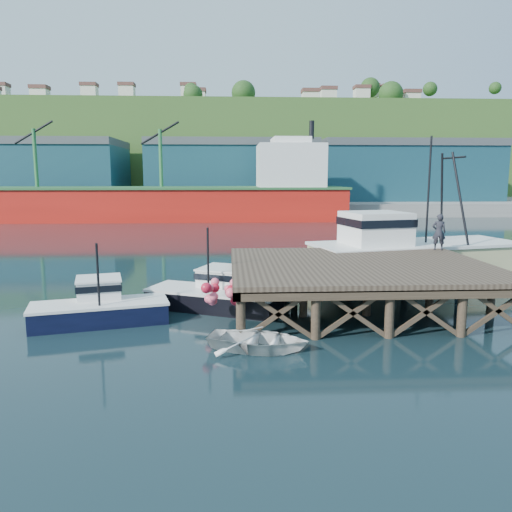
{
  "coord_description": "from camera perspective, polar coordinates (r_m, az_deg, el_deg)",
  "views": [
    {
      "loc": [
        -0.61,
        -22.88,
        6.17
      ],
      "look_at": [
        0.74,
        2.0,
        2.16
      ],
      "focal_mm": 35.0,
      "sensor_mm": 36.0,
      "label": 1
    }
  ],
  "objects": [
    {
      "name": "boat_navy",
      "position": [
        22.31,
        -17.43,
        -5.47
      ],
      "size": [
        5.93,
        3.78,
        3.5
      ],
      "rotation": [
        0.0,
        0.0,
        0.25
      ],
      "color": "black",
      "rests_on": "ground"
    },
    {
      "name": "dinghy",
      "position": [
        18.07,
        0.27,
        -9.56
      ],
      "size": [
        4.22,
        3.53,
        0.75
      ],
      "primitive_type": "imported",
      "rotation": [
        0.0,
        0.0,
        1.28
      ],
      "color": "white",
      "rests_on": "ground"
    },
    {
      "name": "wharf",
      "position": [
        23.88,
        11.78,
        -1.25
      ],
      "size": [
        12.0,
        10.0,
        2.62
      ],
      "color": "brown",
      "rests_on": "ground"
    },
    {
      "name": "warehouse_mid",
      "position": [
        87.88,
        -2.73,
        9.35
      ],
      "size": [
        28.0,
        16.0,
        9.0
      ],
      "primitive_type": "cube",
      "color": "#17434F",
      "rests_on": "far_quay"
    },
    {
      "name": "ground",
      "position": [
        23.71,
        -1.53,
        -5.95
      ],
      "size": [
        300.0,
        300.0,
        0.0
      ],
      "primitive_type": "plane",
      "color": "black",
      "rests_on": "ground"
    },
    {
      "name": "boat_black",
      "position": [
        23.67,
        -4.49,
        -4.21
      ],
      "size": [
        6.7,
        5.58,
        3.89
      ],
      "rotation": [
        0.0,
        0.0,
        -0.41
      ],
      "color": "black",
      "rests_on": "ground"
    },
    {
      "name": "dockworker",
      "position": [
        29.18,
        20.17,
        2.58
      ],
      "size": [
        0.84,
        0.67,
        1.99
      ],
      "primitive_type": "imported",
      "rotation": [
        0.0,
        0.0,
        2.83
      ],
      "color": "#212129",
      "rests_on": "wharf"
    },
    {
      "name": "warehouse_right",
      "position": [
        93.06,
        16.31,
        8.99
      ],
      "size": [
        30.0,
        16.0,
        9.0
      ],
      "primitive_type": "cube",
      "color": "#17434F",
      "rests_on": "far_quay"
    },
    {
      "name": "cargo_ship",
      "position": [
        71.37,
        -9.48,
        6.73
      ],
      "size": [
        55.5,
        10.0,
        13.75
      ],
      "color": "red",
      "rests_on": "ground"
    },
    {
      "name": "far_quay",
      "position": [
        93.03,
        -2.73,
        5.95
      ],
      "size": [
        160.0,
        40.0,
        2.0
      ],
      "primitive_type": "cube",
      "color": "gray",
      "rests_on": "ground"
    },
    {
      "name": "trawler",
      "position": [
        31.7,
        17.36,
        0.71
      ],
      "size": [
        13.38,
        7.19,
        8.5
      ],
      "rotation": [
        0.0,
        0.0,
        0.22
      ],
      "color": "beige",
      "rests_on": "ground"
    },
    {
      "name": "warehouse_left",
      "position": [
        94.37,
        -24.76,
        8.52
      ],
      "size": [
        32.0,
        16.0,
        9.0
      ],
      "primitive_type": "cube",
      "color": "#17434F",
      "rests_on": "far_quay"
    },
    {
      "name": "hillside",
      "position": [
        122.98,
        -2.86,
        11.39
      ],
      "size": [
        220.0,
        50.0,
        22.0
      ],
      "primitive_type": "cube",
      "color": "#2D511E",
      "rests_on": "ground"
    }
  ]
}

